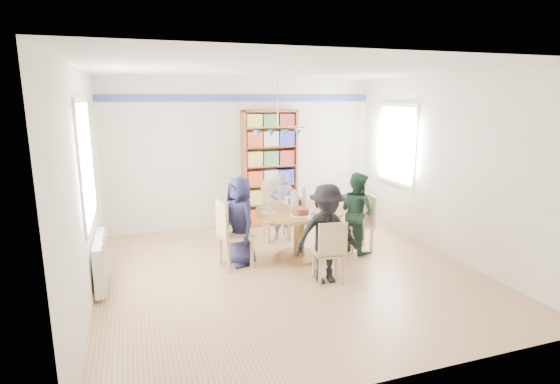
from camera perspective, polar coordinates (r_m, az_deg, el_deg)
name	(u,v)px	position (r m, az deg, el deg)	size (l,w,h in m)	color
ground	(289,272)	(6.14, 1.22, -10.38)	(5.00, 5.00, 0.00)	tan
room_shell	(253,147)	(6.46, -3.54, 5.88)	(5.00, 5.00, 5.00)	white
radiator	(101,261)	(5.99, -22.36, -8.34)	(0.12, 1.00, 0.60)	silver
dining_table	(299,222)	(6.48, 2.54, -3.94)	(1.30, 1.30, 0.75)	brown
chair_left	(230,231)	(6.15, -6.55, -5.13)	(0.48, 0.48, 0.97)	tan
chair_right	(363,220)	(6.96, 10.79, -3.59)	(0.43, 0.43, 0.89)	tan
chair_far	(275,207)	(7.41, -0.62, -1.92)	(0.48, 0.48, 1.00)	tan
chair_near	(330,249)	(5.66, 6.59, -7.46)	(0.42, 0.42, 0.84)	tan
person_left	(240,221)	(6.25, -5.24, -3.78)	(0.63, 0.41, 1.29)	#1A1A3A
person_right	(357,212)	(6.84, 10.01, -2.63)	(0.61, 0.47, 1.25)	#193325
person_far	(282,206)	(7.32, 0.29, -1.81)	(0.43, 0.28, 1.17)	gray
person_near	(327,234)	(5.64, 6.12, -5.51)	(0.84, 0.48, 1.30)	black
bookshelf	(270,169)	(8.14, -1.38, 3.01)	(1.02, 0.31, 2.14)	brown
tableware	(297,205)	(6.43, 2.27, -1.68)	(1.14, 1.14, 0.30)	white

